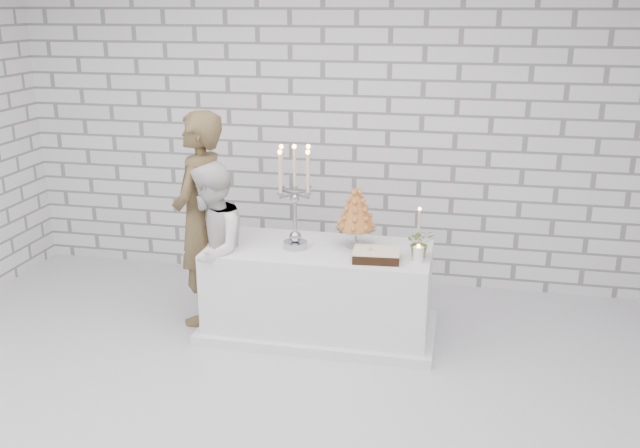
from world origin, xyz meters
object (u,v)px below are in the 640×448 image
at_px(bride, 212,250).
at_px(candelabra, 295,197).
at_px(groom, 201,219).
at_px(croquembouche, 356,216).
at_px(cake_table, 319,290).

distance_m(bride, candelabra, 0.82).
xyz_separation_m(groom, bride, (0.17, -0.22, -0.19)).
height_order(groom, croquembouche, groom).
bearing_deg(croquembouche, cake_table, -163.26).
height_order(cake_table, bride, bride).
bearing_deg(croquembouche, groom, -178.86).
relative_size(cake_table, candelabra, 2.13).
relative_size(bride, croquembouche, 2.82).
bearing_deg(groom, croquembouche, 92.42).
height_order(cake_table, candelabra, candelabra).
bearing_deg(cake_table, croquembouche, 16.74).
xyz_separation_m(candelabra, croquembouche, (0.47, 0.13, -0.17)).
height_order(cake_table, croquembouche, croquembouche).
bearing_deg(candelabra, cake_table, 12.77).
distance_m(groom, bride, 0.33).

